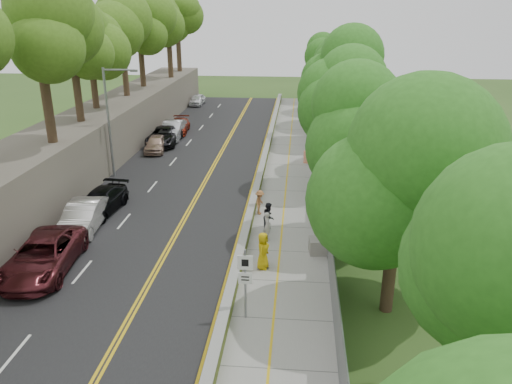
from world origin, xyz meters
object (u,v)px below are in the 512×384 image
at_px(construction_barrel, 307,157).
at_px(car_1, 83,217).
at_px(painter_0, 263,251).
at_px(streetlight, 111,115).
at_px(concrete_block, 321,246).
at_px(person_far, 312,132).
at_px(car_2, 43,255).
at_px(signpost, 245,277).

xyz_separation_m(construction_barrel, car_1, (-12.71, -14.08, 0.32)).
relative_size(construction_barrel, painter_0, 0.52).
height_order(streetlight, concrete_block, streetlight).
bearing_deg(person_far, construction_barrel, 83.43).
bearing_deg(car_2, concrete_block, 7.34).
bearing_deg(construction_barrel, concrete_block, -87.85).
height_order(streetlight, car_2, streetlight).
distance_m(streetlight, painter_0, 17.90).
distance_m(concrete_block, person_far, 22.57).
bearing_deg(signpost, streetlight, 124.08).
bearing_deg(car_1, signpost, -42.05).
relative_size(signpost, car_1, 0.62).
bearing_deg(concrete_block, person_far, 90.25).
bearing_deg(construction_barrel, streetlight, -161.73).
relative_size(car_2, painter_0, 3.19).
relative_size(streetlight, signpost, 2.58).
distance_m(construction_barrel, concrete_block, 15.69).
xyz_separation_m(construction_barrel, person_far, (0.49, 6.88, 0.39)).
xyz_separation_m(streetlight, person_far, (14.66, 11.56, -3.71)).
height_order(concrete_block, car_2, car_2).
height_order(signpost, construction_barrel, signpost).
relative_size(signpost, painter_0, 1.66).
height_order(concrete_block, car_1, car_1).
xyz_separation_m(signpost, construction_barrel, (2.66, 21.69, -1.42)).
xyz_separation_m(car_2, person_far, (13.20, 25.61, 0.06)).
distance_m(construction_barrel, person_far, 6.91).
xyz_separation_m(streetlight, painter_0, (11.91, -12.85, -3.66)).
distance_m(signpost, car_1, 12.66).
distance_m(car_1, person_far, 24.77).
bearing_deg(streetlight, concrete_block, -36.69).
relative_size(car_2, person_far, 3.39).
relative_size(car_1, painter_0, 2.67).
distance_m(streetlight, signpost, 20.72).
distance_m(streetlight, construction_barrel, 15.48).
bearing_deg(concrete_block, car_1, 173.14).
distance_m(signpost, concrete_block, 7.00).
relative_size(concrete_block, person_far, 0.67).
height_order(streetlight, car_1, streetlight).
bearing_deg(car_1, construction_barrel, 43.03).
height_order(car_2, person_far, person_far).
xyz_separation_m(car_1, painter_0, (10.45, -3.45, 0.12)).
xyz_separation_m(streetlight, car_2, (1.46, -14.05, -3.77)).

